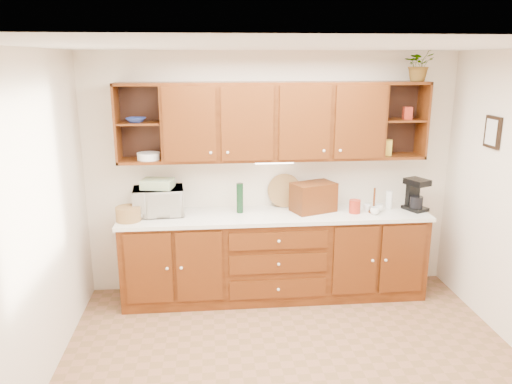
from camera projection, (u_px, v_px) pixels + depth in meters
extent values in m
plane|color=#8E5F41|center=(297.00, 375.00, 4.10)|extent=(4.00, 4.00, 0.00)
plane|color=white|center=(305.00, 46.00, 3.43)|extent=(4.00, 4.00, 0.00)
plane|color=#F0E2CA|center=(272.00, 174.00, 5.45)|extent=(4.00, 0.00, 4.00)
plane|color=#F0E2CA|center=(26.00, 234.00, 3.58)|extent=(0.00, 3.50, 3.50)
cube|color=#381706|center=(274.00, 257.00, 5.38)|extent=(3.20, 0.60, 0.90)
cube|color=white|center=(275.00, 215.00, 5.25)|extent=(3.24, 0.64, 0.04)
cube|color=#381706|center=(274.00, 121.00, 5.14)|extent=(2.30, 0.33, 0.80)
cube|color=black|center=(140.00, 121.00, 5.16)|extent=(0.45, 0.02, 0.80)
cube|color=black|center=(398.00, 118.00, 5.41)|extent=(0.45, 0.02, 0.80)
cube|color=#381706|center=(139.00, 123.00, 5.01)|extent=(0.43, 0.30, 0.02)
cube|color=#381706|center=(403.00, 120.00, 5.27)|extent=(0.43, 0.30, 0.02)
cube|color=#381706|center=(406.00, 83.00, 5.17)|extent=(0.45, 0.33, 0.03)
cube|color=white|center=(274.00, 162.00, 5.20)|extent=(0.40, 0.05, 0.02)
cube|color=black|center=(493.00, 132.00, 4.67)|extent=(0.03, 0.24, 0.30)
cylinder|color=olive|center=(128.00, 214.00, 4.99)|extent=(0.33, 0.33, 0.15)
imported|color=silver|center=(159.00, 201.00, 5.18)|extent=(0.54, 0.39, 0.28)
cube|color=#E5DC6B|center=(158.00, 184.00, 5.13)|extent=(0.35, 0.29, 0.09)
cylinder|color=black|center=(240.00, 198.00, 5.24)|extent=(0.08, 0.08, 0.32)
cylinder|color=olive|center=(284.00, 206.00, 5.50)|extent=(0.37, 0.12, 0.36)
cube|color=#381706|center=(313.00, 197.00, 5.29)|extent=(0.51, 0.42, 0.31)
cylinder|color=#381706|center=(374.00, 200.00, 5.25)|extent=(0.02, 0.02, 0.27)
cylinder|color=#381706|center=(373.00, 212.00, 5.28)|extent=(0.11, 0.11, 0.01)
imported|color=white|center=(379.00, 208.00, 5.31)|extent=(0.13, 0.13, 0.08)
imported|color=white|center=(367.00, 208.00, 5.31)|extent=(0.13, 0.13, 0.08)
imported|color=white|center=(375.00, 211.00, 5.21)|extent=(0.13, 0.13, 0.08)
cylinder|color=#A02717|center=(355.00, 207.00, 5.25)|extent=(0.12, 0.12, 0.14)
cylinder|color=white|center=(389.00, 200.00, 5.39)|extent=(0.10, 0.10, 0.20)
cylinder|color=yellow|center=(315.00, 208.00, 5.27)|extent=(0.13, 0.13, 0.11)
cube|color=black|center=(415.00, 208.00, 5.37)|extent=(0.26, 0.29, 0.04)
cube|color=black|center=(413.00, 193.00, 5.42)|extent=(0.17, 0.12, 0.29)
cube|color=black|center=(417.00, 182.00, 5.29)|extent=(0.26, 0.29, 0.06)
cylinder|color=black|center=(416.00, 202.00, 5.33)|extent=(0.18, 0.18, 0.13)
imported|color=#273C91|center=(136.00, 120.00, 4.99)|extent=(0.23, 0.23, 0.05)
cylinder|color=white|center=(149.00, 156.00, 5.08)|extent=(0.27, 0.27, 0.07)
cube|color=yellow|center=(387.00, 147.00, 5.30)|extent=(0.11, 0.10, 0.17)
cube|color=#A02717|center=(408.00, 113.00, 5.23)|extent=(0.09, 0.08, 0.13)
imported|color=#999999|center=(419.00, 64.00, 5.08)|extent=(0.39, 0.37, 0.35)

